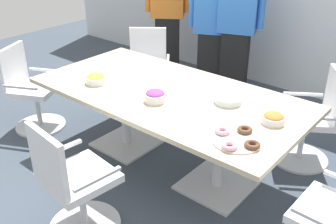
{
  "coord_description": "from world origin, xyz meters",
  "views": [
    {
      "loc": [
        1.98,
        -2.37,
        2.14
      ],
      "look_at": [
        0.0,
        0.0,
        0.55
      ],
      "focal_mm": 41.79,
      "sensor_mm": 36.0,
      "label": 1
    }
  ],
  "objects_px": {
    "office_chair_3": "(148,72)",
    "snack_bowl_candy_mix": "(155,96)",
    "office_chair_4": "(31,93)",
    "plate_stack": "(228,100)",
    "person_standing_1": "(213,27)",
    "donut_platter": "(237,139)",
    "office_chair_0": "(73,187)",
    "person_standing_0": "(167,11)",
    "snack_bowl_chips_yellow": "(96,79)",
    "person_standing_2": "(237,25)",
    "office_chair_2": "(311,122)",
    "snack_bowl_pretzels": "(274,118)",
    "conference_table": "(168,104)"
  },
  "relations": [
    {
      "from": "office_chair_4",
      "to": "snack_bowl_chips_yellow",
      "type": "height_order",
      "value": "office_chair_4"
    },
    {
      "from": "office_chair_3",
      "to": "snack_bowl_candy_mix",
      "type": "relative_size",
      "value": 5.14
    },
    {
      "from": "conference_table",
      "to": "plate_stack",
      "type": "relative_size",
      "value": 10.57
    },
    {
      "from": "office_chair_0",
      "to": "person_standing_0",
      "type": "distance_m",
      "value": 3.26
    },
    {
      "from": "person_standing_2",
      "to": "snack_bowl_candy_mix",
      "type": "distance_m",
      "value": 1.93
    },
    {
      "from": "person_standing_1",
      "to": "snack_bowl_pretzels",
      "type": "xyz_separation_m",
      "value": [
        1.58,
        -1.54,
        -0.1
      ]
    },
    {
      "from": "person_standing_1",
      "to": "office_chair_4",
      "type": "bearing_deg",
      "value": 39.75
    },
    {
      "from": "office_chair_3",
      "to": "person_standing_1",
      "type": "xyz_separation_m",
      "value": [
        0.42,
        0.73,
        0.48
      ]
    },
    {
      "from": "conference_table",
      "to": "snack_bowl_candy_mix",
      "type": "distance_m",
      "value": 0.28
    },
    {
      "from": "plate_stack",
      "to": "office_chair_0",
      "type": "bearing_deg",
      "value": -110.76
    },
    {
      "from": "plate_stack",
      "to": "donut_platter",
      "type": "bearing_deg",
      "value": -52.29
    },
    {
      "from": "office_chair_4",
      "to": "snack_bowl_pretzels",
      "type": "bearing_deg",
      "value": 72.79
    },
    {
      "from": "office_chair_0",
      "to": "snack_bowl_candy_mix",
      "type": "height_order",
      "value": "office_chair_0"
    },
    {
      "from": "person_standing_0",
      "to": "snack_bowl_chips_yellow",
      "type": "bearing_deg",
      "value": 78.79
    },
    {
      "from": "office_chair_0",
      "to": "person_standing_0",
      "type": "height_order",
      "value": "person_standing_0"
    },
    {
      "from": "office_chair_4",
      "to": "snack_bowl_chips_yellow",
      "type": "xyz_separation_m",
      "value": [
        0.98,
        0.1,
        0.39
      ]
    },
    {
      "from": "office_chair_2",
      "to": "person_standing_2",
      "type": "bearing_deg",
      "value": 25.93
    },
    {
      "from": "person_standing_2",
      "to": "snack_bowl_chips_yellow",
      "type": "distance_m",
      "value": 1.97
    },
    {
      "from": "office_chair_2",
      "to": "plate_stack",
      "type": "height_order",
      "value": "office_chair_2"
    },
    {
      "from": "conference_table",
      "to": "donut_platter",
      "type": "relative_size",
      "value": 6.7
    },
    {
      "from": "donut_platter",
      "to": "snack_bowl_chips_yellow",
      "type": "bearing_deg",
      "value": 177.97
    },
    {
      "from": "office_chair_2",
      "to": "plate_stack",
      "type": "relative_size",
      "value": 4.01
    },
    {
      "from": "office_chair_0",
      "to": "snack_bowl_pretzels",
      "type": "distance_m",
      "value": 1.53
    },
    {
      "from": "person_standing_0",
      "to": "office_chair_0",
      "type": "bearing_deg",
      "value": 84.1
    },
    {
      "from": "person_standing_0",
      "to": "office_chair_3",
      "type": "bearing_deg",
      "value": 81.6
    },
    {
      "from": "office_chair_3",
      "to": "snack_bowl_candy_mix",
      "type": "bearing_deg",
      "value": 96.65
    },
    {
      "from": "person_standing_0",
      "to": "snack_bowl_pretzels",
      "type": "bearing_deg",
      "value": 111.43
    },
    {
      "from": "conference_table",
      "to": "snack_bowl_chips_yellow",
      "type": "height_order",
      "value": "snack_bowl_chips_yellow"
    },
    {
      "from": "office_chair_4",
      "to": "plate_stack",
      "type": "distance_m",
      "value": 2.21
    },
    {
      "from": "plate_stack",
      "to": "person_standing_0",
      "type": "bearing_deg",
      "value": 141.1
    },
    {
      "from": "office_chair_4",
      "to": "snack_bowl_candy_mix",
      "type": "distance_m",
      "value": 1.7
    },
    {
      "from": "person_standing_2",
      "to": "snack_bowl_pretzels",
      "type": "height_order",
      "value": "person_standing_2"
    },
    {
      "from": "conference_table",
      "to": "snack_bowl_candy_mix",
      "type": "xyz_separation_m",
      "value": [
        0.05,
        -0.22,
        0.17
      ]
    },
    {
      "from": "donut_platter",
      "to": "conference_table",
      "type": "bearing_deg",
      "value": 159.53
    },
    {
      "from": "office_chair_4",
      "to": "snack_bowl_chips_yellow",
      "type": "distance_m",
      "value": 1.06
    },
    {
      "from": "snack_bowl_candy_mix",
      "to": "plate_stack",
      "type": "bearing_deg",
      "value": 37.48
    },
    {
      "from": "donut_platter",
      "to": "plate_stack",
      "type": "relative_size",
      "value": 1.58
    },
    {
      "from": "person_standing_2",
      "to": "office_chair_3",
      "type": "bearing_deg",
      "value": 28.51
    },
    {
      "from": "office_chair_0",
      "to": "plate_stack",
      "type": "height_order",
      "value": "office_chair_0"
    },
    {
      "from": "conference_table",
      "to": "person_standing_1",
      "type": "relative_size",
      "value": 1.41
    },
    {
      "from": "office_chair_2",
      "to": "plate_stack",
      "type": "bearing_deg",
      "value": 115.75
    },
    {
      "from": "snack_bowl_candy_mix",
      "to": "person_standing_2",
      "type": "bearing_deg",
      "value": 101.05
    },
    {
      "from": "office_chair_2",
      "to": "office_chair_3",
      "type": "height_order",
      "value": "same"
    },
    {
      "from": "person_standing_1",
      "to": "donut_platter",
      "type": "bearing_deg",
      "value": 103.85
    },
    {
      "from": "person_standing_2",
      "to": "snack_bowl_pretzels",
      "type": "distance_m",
      "value": 2.06
    },
    {
      "from": "person_standing_0",
      "to": "person_standing_2",
      "type": "height_order",
      "value": "person_standing_2"
    },
    {
      "from": "office_chair_2",
      "to": "person_standing_2",
      "type": "height_order",
      "value": "person_standing_2"
    },
    {
      "from": "snack_bowl_candy_mix",
      "to": "snack_bowl_chips_yellow",
      "type": "relative_size",
      "value": 0.95
    },
    {
      "from": "snack_bowl_candy_mix",
      "to": "plate_stack",
      "type": "height_order",
      "value": "snack_bowl_candy_mix"
    },
    {
      "from": "snack_bowl_chips_yellow",
      "to": "office_chair_2",
      "type": "bearing_deg",
      "value": 36.49
    }
  ]
}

